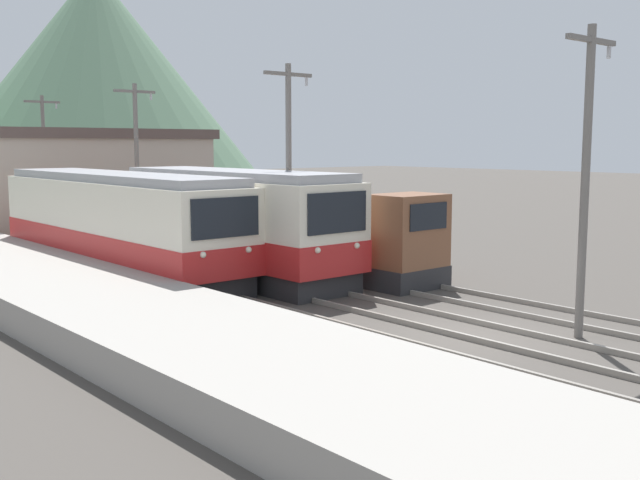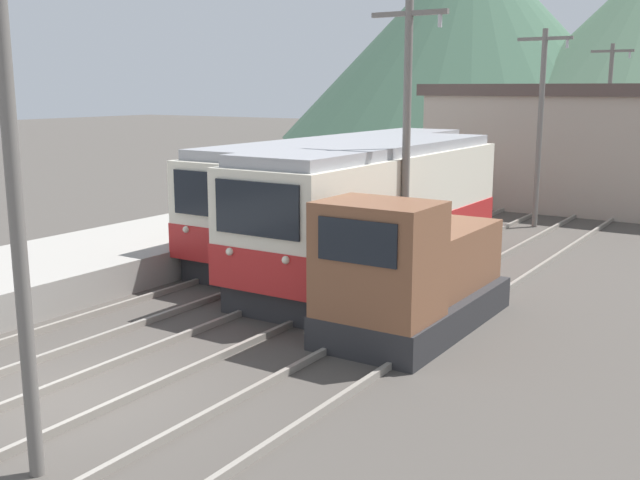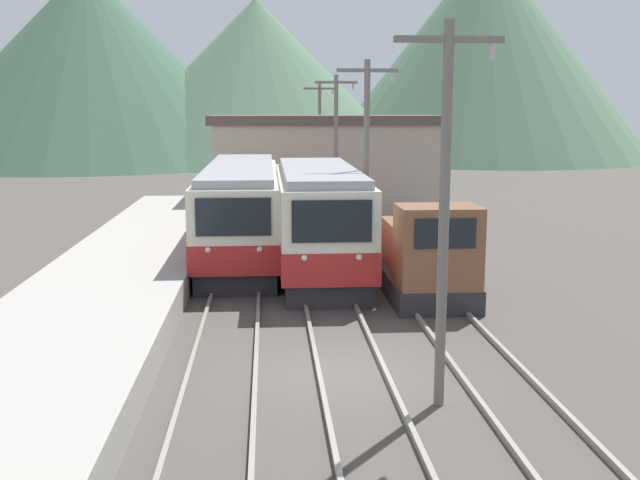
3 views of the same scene
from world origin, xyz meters
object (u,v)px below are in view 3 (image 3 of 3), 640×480
object	(u,v)px
commuter_train_left	(241,214)
catenary_mast_distant	(320,137)
shunting_locomotive	(426,258)
catenary_mast_mid	(367,162)
catenary_mast_near	(445,203)
commuter_train_center	(319,224)
catenary_mast_far	(336,146)

from	to	relation	value
commuter_train_left	catenary_mast_distant	world-z (taller)	catenary_mast_distant
shunting_locomotive	catenary_mast_mid	size ratio (longest dim) A/B	0.73
catenary_mast_near	catenary_mast_distant	distance (m)	33.05
commuter_train_center	catenary_mast_near	world-z (taller)	catenary_mast_near
commuter_train_center	catenary_mast_far	world-z (taller)	catenary_mast_far
catenary_mast_near	catenary_mast_far	bearing A→B (deg)	90.00
commuter_train_center	catenary_mast_mid	distance (m)	2.96
catenary_mast_mid	shunting_locomotive	bearing A→B (deg)	-60.50
commuter_train_left	catenary_mast_near	world-z (taller)	catenary_mast_near
commuter_train_left	catenary_mast_far	bearing A→B (deg)	57.42
commuter_train_center	catenary_mast_far	xyz separation A→B (m)	(1.51, 9.80, 2.24)
shunting_locomotive	catenary_mast_far	distance (m)	14.01
shunting_locomotive	catenary_mast_far	world-z (taller)	catenary_mast_far
commuter_train_left	catenary_mast_distant	xyz separation A→B (m)	(4.31, 17.75, 2.29)
shunting_locomotive	catenary_mast_near	distance (m)	8.94
catenary_mast_mid	catenary_mast_distant	xyz separation A→B (m)	(0.00, 22.03, 0.00)
commuter_train_left	shunting_locomotive	distance (m)	9.04
catenary_mast_distant	catenary_mast_far	bearing A→B (deg)	-90.00
commuter_train_center	catenary_mast_near	xyz separation A→B (m)	(1.51, -12.23, 2.24)
catenary_mast_distant	shunting_locomotive	bearing A→B (deg)	-86.54
catenary_mast_far	commuter_train_center	bearing A→B (deg)	-98.75
shunting_locomotive	catenary_mast_mid	xyz separation A→B (m)	(-1.49, 2.64, 2.74)
commuter_train_left	catenary_mast_near	bearing A→B (deg)	-74.27
catenary_mast_far	commuter_train_left	bearing A→B (deg)	-122.58
catenary_mast_near	commuter_train_left	bearing A→B (deg)	105.73
catenary_mast_far	catenary_mast_mid	bearing A→B (deg)	-90.00
catenary_mast_near	shunting_locomotive	bearing A→B (deg)	79.90
catenary_mast_mid	catenary_mast_far	size ratio (longest dim) A/B	1.00
commuter_train_center	catenary_mast_distant	world-z (taller)	catenary_mast_distant
catenary_mast_far	catenary_mast_distant	xyz separation A→B (m)	(0.00, 11.02, 0.00)
commuter_train_center	catenary_mast_distant	distance (m)	20.98
catenary_mast_near	catenary_mast_far	distance (m)	22.03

